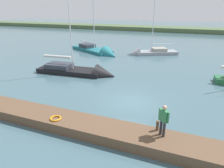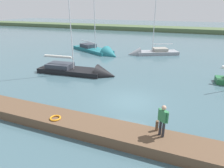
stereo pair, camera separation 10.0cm
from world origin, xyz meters
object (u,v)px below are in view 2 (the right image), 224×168
mooring_post_near (157,126)px  life_ring_buoy (55,118)px  sailboat_mid_channel (83,72)px  person_on_dock (163,119)px  sailboat_far_left (148,54)px  sailboat_outer_mooring (100,52)px

mooring_post_near → life_ring_buoy: bearing=10.0°
sailboat_mid_channel → person_on_dock: bearing=-47.7°
life_ring_buoy → person_on_dock: size_ratio=0.38×
mooring_post_near → sailboat_far_left: size_ratio=0.06×
sailboat_far_left → life_ring_buoy: bearing=60.1°
life_ring_buoy → sailboat_outer_mooring: 20.91m
sailboat_far_left → person_on_dock: bearing=76.2°
person_on_dock → sailboat_far_left: bearing=-131.7°
sailboat_mid_channel → sailboat_outer_mooring: bearing=100.3°
sailboat_outer_mooring → person_on_dock: sailboat_outer_mooring is taller
mooring_post_near → sailboat_outer_mooring: 22.46m
sailboat_mid_channel → sailboat_outer_mooring: size_ratio=1.00×
mooring_post_near → sailboat_mid_channel: 12.70m
mooring_post_near → sailboat_mid_channel: bearing=-42.5°
sailboat_far_left → person_on_dock: sailboat_far_left is taller
sailboat_outer_mooring → person_on_dock: size_ratio=6.40×
life_ring_buoy → sailboat_outer_mooring: (6.36, -19.91, -0.51)m
mooring_post_near → person_on_dock: (-0.30, 0.38, 0.71)m
mooring_post_near → life_ring_buoy: size_ratio=0.88×
life_ring_buoy → sailboat_far_left: bearing=-92.8°
life_ring_buoy → person_on_dock: 6.16m
sailboat_mid_channel → sailboat_outer_mooring: sailboat_mid_channel is taller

